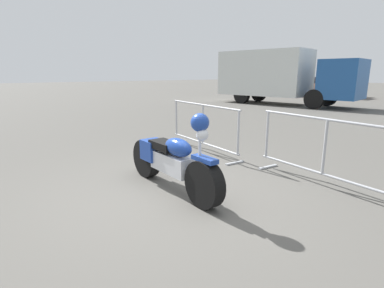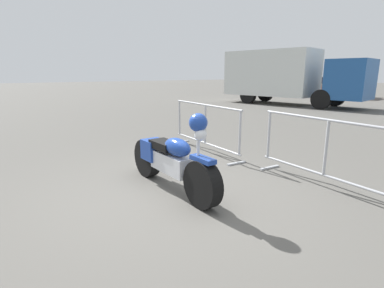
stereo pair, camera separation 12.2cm
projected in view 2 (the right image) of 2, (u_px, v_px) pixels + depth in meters
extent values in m
plane|color=#54514C|center=(169.00, 197.00, 4.28)|extent=(120.00, 120.00, 0.00)
cylinder|color=black|center=(203.00, 184.00, 3.88)|extent=(0.65, 0.21, 0.64)
cylinder|color=black|center=(147.00, 158.00, 5.10)|extent=(0.65, 0.21, 0.64)
cube|color=silver|center=(171.00, 163.00, 4.46)|extent=(0.85, 0.28, 0.28)
ellipsoid|color=navy|center=(177.00, 147.00, 4.26)|extent=(0.57, 0.29, 0.26)
cube|color=black|center=(165.00, 145.00, 4.55)|extent=(0.53, 0.30, 0.12)
cube|color=navy|center=(154.00, 149.00, 4.85)|extent=(0.37, 0.34, 0.32)
cube|color=navy|center=(203.00, 159.00, 3.80)|extent=(0.41, 0.16, 0.06)
cylinder|color=silver|center=(198.00, 147.00, 3.85)|extent=(0.04, 0.04, 0.45)
sphere|color=silver|center=(201.00, 135.00, 3.77)|extent=(0.16, 0.16, 0.16)
sphere|color=navy|center=(198.00, 123.00, 3.77)|extent=(0.24, 0.24, 0.24)
cylinder|color=#9EA0A5|center=(205.00, 105.00, 6.51)|extent=(2.44, 0.35, 0.04)
cylinder|color=#9EA0A5|center=(205.00, 143.00, 6.71)|extent=(2.44, 0.35, 0.04)
cylinder|color=#9EA0A5|center=(180.00, 118.00, 7.59)|extent=(0.05, 0.05, 0.85)
cylinder|color=#9EA0A5|center=(205.00, 124.00, 6.61)|extent=(0.05, 0.05, 0.85)
cylinder|color=#9EA0A5|center=(240.00, 133.00, 5.63)|extent=(0.05, 0.05, 0.85)
cube|color=#9EA0A5|center=(181.00, 142.00, 7.67)|extent=(0.12, 0.44, 0.03)
cube|color=#9EA0A5|center=(236.00, 163.00, 5.83)|extent=(0.12, 0.44, 0.03)
cylinder|color=#9EA0A5|center=(329.00, 120.00, 4.40)|extent=(2.44, 0.35, 0.04)
cylinder|color=#9EA0A5|center=(323.00, 175.00, 4.60)|extent=(2.44, 0.35, 0.04)
cylinder|color=#9EA0A5|center=(269.00, 135.00, 5.48)|extent=(0.05, 0.05, 0.85)
cylinder|color=#9EA0A5|center=(326.00, 148.00, 4.50)|extent=(0.05, 0.05, 0.85)
cube|color=#9EA0A5|center=(270.00, 168.00, 5.56)|extent=(0.12, 0.44, 0.03)
cube|color=silver|center=(271.00, 73.00, 17.26)|extent=(5.25, 2.92, 2.50)
cube|color=#1E4C8C|center=(350.00, 80.00, 14.42)|extent=(2.07, 2.40, 1.90)
cylinder|color=black|center=(335.00, 97.00, 15.94)|extent=(0.99, 0.40, 0.96)
cylinder|color=black|center=(321.00, 99.00, 14.59)|extent=(0.99, 0.40, 0.96)
cylinder|color=black|center=(265.00, 94.00, 18.80)|extent=(0.99, 0.40, 0.96)
cylinder|color=black|center=(248.00, 95.00, 17.45)|extent=(0.99, 0.40, 0.96)
cube|color=black|center=(277.00, 87.00, 25.98)|extent=(1.79, 4.09, 0.66)
cube|color=#1E232B|center=(276.00, 80.00, 25.76)|extent=(1.59, 2.12, 0.47)
cylinder|color=black|center=(278.00, 89.00, 27.37)|extent=(0.23, 0.61, 0.60)
cylinder|color=black|center=(292.00, 90.00, 26.35)|extent=(0.23, 0.61, 0.60)
cylinder|color=black|center=(261.00, 90.00, 25.73)|extent=(0.23, 0.61, 0.60)
cylinder|color=black|center=(275.00, 91.00, 24.72)|extent=(0.23, 0.61, 0.60)
cube|color=tan|center=(308.00, 88.00, 23.58)|extent=(1.88, 4.30, 0.69)
cube|color=#1E232B|center=(307.00, 80.00, 23.35)|extent=(1.67, 2.22, 0.49)
cylinder|color=black|center=(308.00, 91.00, 25.03)|extent=(0.24, 0.64, 0.63)
cylinder|color=black|center=(325.00, 91.00, 23.97)|extent=(0.24, 0.64, 0.63)
cylinder|color=black|center=(290.00, 92.00, 23.32)|extent=(0.24, 0.64, 0.63)
cylinder|color=black|center=(307.00, 93.00, 22.25)|extent=(0.24, 0.64, 0.63)
cube|color=#B21E19|center=(348.00, 90.00, 21.39)|extent=(1.77, 4.04, 0.65)
cube|color=#1E232B|center=(348.00, 82.00, 21.17)|extent=(1.57, 2.09, 0.46)
cylinder|color=black|center=(345.00, 93.00, 22.76)|extent=(0.23, 0.60, 0.59)
cylinder|color=black|center=(365.00, 93.00, 21.76)|extent=(0.23, 0.60, 0.59)
cylinder|color=black|center=(330.00, 94.00, 21.14)|extent=(0.23, 0.60, 0.59)
cylinder|color=black|center=(350.00, 95.00, 20.14)|extent=(0.23, 0.60, 0.59)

